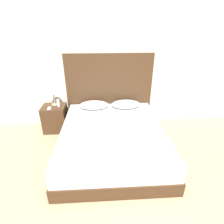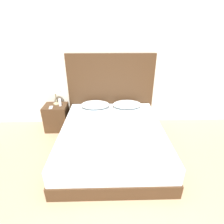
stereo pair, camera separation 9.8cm
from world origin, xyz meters
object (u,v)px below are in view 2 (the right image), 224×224
(nightstand, at_px, (57,117))
(phone_on_bed, at_px, (102,121))
(table_lamp, at_px, (55,90))
(phone_on_nightstand, at_px, (51,107))
(bed, at_px, (112,139))

(nightstand, bearing_deg, phone_on_bed, -29.64)
(table_lamp, xyz_separation_m, phone_on_nightstand, (-0.08, -0.19, -0.32))
(bed, height_order, phone_on_nightstand, phone_on_nightstand)
(phone_on_bed, height_order, table_lamp, table_lamp)
(nightstand, height_order, phone_on_nightstand, phone_on_nightstand)
(table_lamp, height_order, phone_on_nightstand, table_lamp)
(nightstand, distance_m, phone_on_nightstand, 0.32)
(bed, xyz_separation_m, phone_on_bed, (-0.18, 0.23, 0.26))
(phone_on_bed, relative_size, phone_on_nightstand, 1.03)
(phone_on_bed, xyz_separation_m, nightstand, (-1.03, 0.59, -0.22))
(nightstand, xyz_separation_m, phone_on_nightstand, (-0.05, -0.11, 0.29))
(phone_on_bed, height_order, nightstand, nightstand)
(bed, bearing_deg, table_lamp, 142.93)
(bed, height_order, phone_on_bed, phone_on_bed)
(phone_on_nightstand, bearing_deg, phone_on_bed, -23.88)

